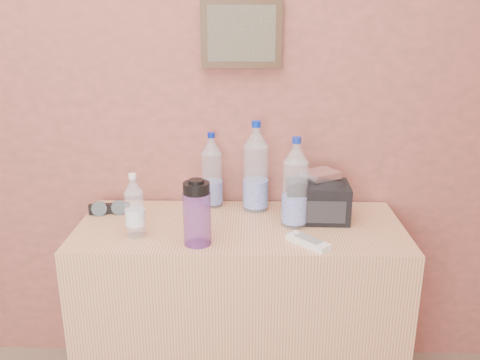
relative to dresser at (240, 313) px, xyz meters
name	(u,v)px	position (x,y,z in m)	size (l,w,h in m)	color
picture_frame	(241,33)	(0.00, 0.24, 1.03)	(0.30, 0.03, 0.25)	#382311
dresser	(240,313)	(0.00, 0.00, 0.00)	(1.18, 0.49, 0.74)	#A16F4A
pet_large_b	(212,174)	(-0.12, 0.20, 0.50)	(0.08, 0.08, 0.30)	#A7C2D1
pet_large_c	(256,171)	(0.06, 0.16, 0.52)	(0.10, 0.10, 0.35)	silver
pet_large_d	(295,187)	(0.20, 0.00, 0.51)	(0.09, 0.09, 0.33)	white
pet_small	(135,209)	(-0.36, -0.10, 0.47)	(0.06, 0.06, 0.22)	silver
nalgene_bottle	(197,213)	(-0.14, -0.16, 0.48)	(0.09, 0.09, 0.22)	#733894
sunglasses	(110,208)	(-0.50, 0.10, 0.39)	(0.16, 0.06, 0.04)	black
ac_remote	(308,242)	(0.23, -0.16, 0.38)	(0.16, 0.05, 0.02)	white
toiletry_bag	(317,199)	(0.28, 0.07, 0.45)	(0.23, 0.17, 0.16)	black
foil_packet	(321,174)	(0.29, 0.08, 0.54)	(0.12, 0.10, 0.02)	silver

